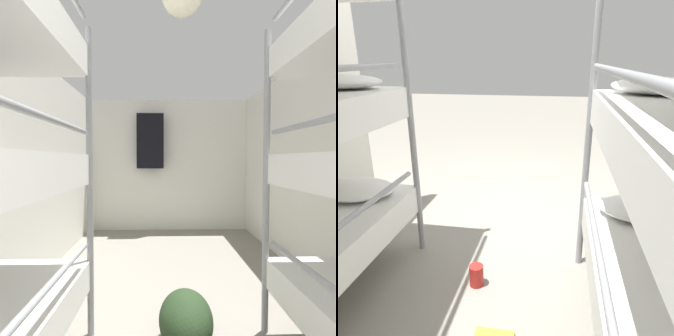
# 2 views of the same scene
# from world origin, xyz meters

# --- Properties ---
(wall_back) EXTENTS (2.80, 0.06, 2.21)m
(wall_back) POSITION_xyz_m (0.00, 5.01, 1.10)
(wall_back) COLOR silver
(wall_back) RESTS_ON ground_plane
(duffel_bag) EXTENTS (0.35, 0.46, 0.35)m
(duffel_bag) POSITION_xyz_m (0.04, 2.17, 0.17)
(duffel_bag) COLOR #23381E
(duffel_bag) RESTS_ON ground_plane
(hanging_coat) EXTENTS (0.44, 0.12, 0.90)m
(hanging_coat) POSITION_xyz_m (-0.30, 4.86, 1.51)
(hanging_coat) COLOR black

